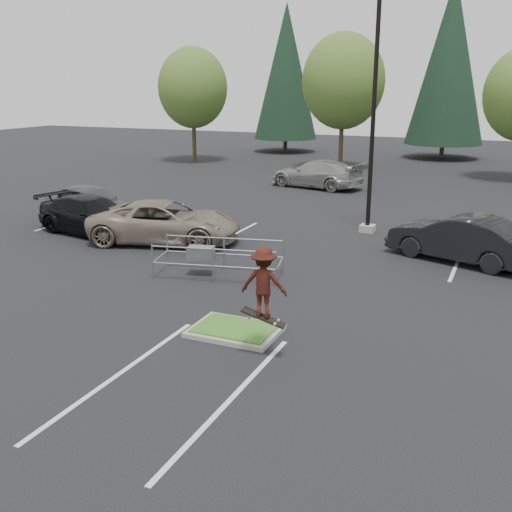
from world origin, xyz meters
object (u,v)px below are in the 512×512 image
at_px(car_l_tan, 163,222).
at_px(car_l_grey, 90,204).
at_px(conif_b, 449,61).
at_px(car_l_black, 91,216).
at_px(cart_corral, 205,254).
at_px(car_r_charc, 460,238).
at_px(conif_a, 286,72).
at_px(light_pole, 373,123).
at_px(decid_a, 193,90).
at_px(skateboarder, 264,283).
at_px(decid_b, 343,84).
at_px(car_far_silver, 318,174).

bearing_deg(car_l_tan, car_l_grey, 54.90).
distance_m(conif_b, car_l_black, 35.67).
distance_m(cart_corral, car_l_tan, 4.71).
distance_m(car_l_grey, car_r_charc, 16.00).
height_order(conif_a, car_l_tan, conif_a).
distance_m(conif_a, car_l_grey, 31.91).
relative_size(light_pole, decid_a, 1.14).
bearing_deg(conif_a, skateboarder, -69.66).
bearing_deg(cart_corral, conif_a, 94.54).
height_order(decid_b, car_l_black, decid_b).
relative_size(light_pole, car_l_tan, 1.72).
bearing_deg(conif_b, car_l_black, -106.62).
distance_m(car_l_tan, car_l_grey, 5.32).
bearing_deg(decid_b, decid_a, -177.61).
relative_size(conif_a, car_l_black, 2.41).
height_order(conif_a, cart_corral, conif_a).
distance_m(decid_b, car_l_tan, 24.11).
relative_size(conif_b, car_l_tan, 2.46).
height_order(light_pole, skateboarder, light_pole).
bearing_deg(conif_a, car_r_charc, -59.17).
bearing_deg(skateboarder, car_r_charc, -116.78).
distance_m(skateboarder, car_far_silver, 23.84).
bearing_deg(decid_a, car_l_tan, -63.45).
height_order(conif_b, car_far_silver, conif_b).
bearing_deg(car_l_black, car_r_charc, -70.50).
bearing_deg(car_l_tan, car_r_charc, -94.93).
distance_m(light_pole, decid_b, 19.70).
distance_m(cart_corral, car_far_silver, 18.22).
bearing_deg(decid_a, conif_b, 30.17).
distance_m(light_pole, car_far_silver, 12.01).
height_order(decid_b, car_far_silver, decid_b).
bearing_deg(car_r_charc, car_l_black, -62.13).
bearing_deg(conif_a, car_l_black, -83.09).
bearing_deg(conif_a, car_l_tan, -77.20).
relative_size(car_r_charc, car_far_silver, 0.88).
distance_m(light_pole, decid_a, 25.86).
relative_size(cart_corral, car_l_tan, 0.73).
bearing_deg(light_pole, conif_a, 117.38).
xyz_separation_m(conif_b, cart_corral, (-2.95, -36.60, -7.12)).
bearing_deg(decid_a, car_l_black, -70.83).
bearing_deg(decid_b, car_l_tan, -91.19).
bearing_deg(car_r_charc, car_l_tan, -59.67).
relative_size(cart_corral, car_far_silver, 0.75).
distance_m(conif_b, cart_corral, 37.40).
bearing_deg(conif_b, car_l_tan, -100.98).
bearing_deg(car_l_black, cart_corral, -102.12).
distance_m(light_pole, conif_b, 28.69).
bearing_deg(conif_a, decid_a, -111.91).
xyz_separation_m(decid_a, conif_a, (4.01, 9.97, 1.52)).
relative_size(decid_b, conif_a, 0.74).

